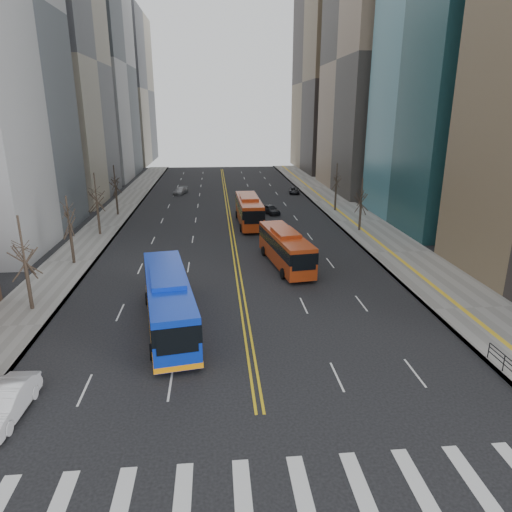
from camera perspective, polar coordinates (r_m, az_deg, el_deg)
The scene contains 14 objects.
ground at distance 20.33m, azimuth 2.12°, elevation -27.69°, with size 220.00×220.00×0.00m, color black.
sidewalk_right at distance 63.90m, azimuth 12.71°, elevation 4.28°, with size 7.00×130.00×0.15m, color gray.
sidewalk_left at distance 62.58m, azimuth -18.52°, elevation 3.51°, with size 5.00×130.00×0.15m, color gray.
crosswalk at distance 20.33m, azimuth 2.12°, elevation -27.68°, with size 26.70×4.00×0.01m.
centerline at distance 70.66m, azimuth -3.52°, elevation 5.89°, with size 0.55×100.00×0.01m.
office_towers at distance 83.21m, azimuth -4.09°, elevation 24.22°, with size 83.00×134.00×58.00m.
street_trees at distance 49.90m, azimuth -11.18°, elevation 6.31°, with size 35.20×47.20×7.60m.
blue_bus at distance 32.17m, azimuth -10.90°, elevation -5.41°, with size 4.98×13.55×3.83m.
red_bus_near at distance 44.12m, azimuth 3.70°, elevation 1.22°, with size 4.10×11.34×3.52m.
red_bus_far at distance 60.46m, azimuth -0.89°, elevation 5.92°, with size 3.19×11.99×3.77m.
car_white at distance 26.54m, azimuth -28.86°, elevation -15.79°, with size 1.67×4.79×1.58m, color silver.
car_dark_mid at distance 67.00m, azimuth 1.83°, elevation 5.84°, with size 1.58×3.93×1.34m, color black.
car_silver at distance 84.45m, azimuth -9.44°, elevation 8.05°, with size 1.69×4.17×1.21m, color gray.
car_dark_far at distance 84.26m, azimuth 4.80°, elevation 8.16°, with size 1.79×3.88×1.08m, color black.
Camera 1 is at (-1.95, -14.14, 14.48)m, focal length 32.00 mm.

